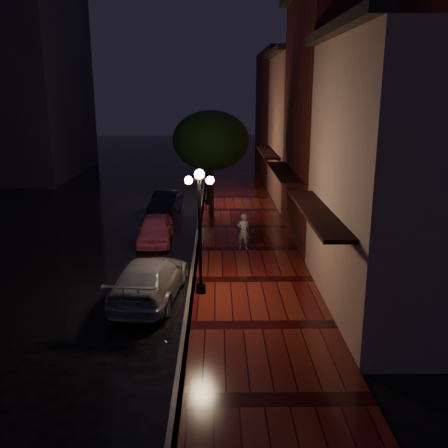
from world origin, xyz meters
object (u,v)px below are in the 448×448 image
(pink_car, at_px, (155,229))
(streetlamp_near, at_px, (200,224))
(streetlamp_far, at_px, (208,165))
(navy_car, at_px, (166,203))
(street_tree, at_px, (211,142))
(woman_with_umbrella, at_px, (244,216))
(silver_car, at_px, (150,279))
(parking_meter, at_px, (199,236))

(pink_car, bearing_deg, streetlamp_near, -71.17)
(streetlamp_far, xyz_separation_m, navy_car, (-2.39, -1.86, -1.94))
(street_tree, xyz_separation_m, woman_with_umbrella, (1.48, -6.08, -2.60))
(streetlamp_far, xyz_separation_m, silver_car, (-1.74, -14.13, -1.88))
(streetlamp_near, bearing_deg, silver_car, -175.74)
(streetlamp_near, height_order, street_tree, street_tree)
(streetlamp_near, bearing_deg, woman_with_umbrella, 70.54)
(streetlamp_near, bearing_deg, pink_car, 109.78)
(street_tree, height_order, parking_meter, street_tree)
(streetlamp_far, relative_size, silver_car, 0.87)
(streetlamp_far, height_order, parking_meter, streetlamp_far)
(silver_car, bearing_deg, pink_car, -78.29)
(street_tree, bearing_deg, streetlamp_near, -91.35)
(pink_car, relative_size, parking_meter, 2.99)
(navy_car, distance_m, parking_meter, 8.09)
(streetlamp_near, xyz_separation_m, street_tree, (0.26, 10.99, 1.64))
(parking_meter, bearing_deg, navy_car, 106.04)
(streetlamp_far, xyz_separation_m, parking_meter, (-0.20, -9.64, -1.68))
(streetlamp_near, relative_size, silver_car, 0.87)
(parking_meter, bearing_deg, streetlamp_near, -87.07)
(streetlamp_far, bearing_deg, street_tree, -85.09)
(street_tree, xyz_separation_m, pink_car, (-2.60, -4.49, -3.59))
(streetlamp_near, height_order, navy_car, streetlamp_near)
(street_tree, distance_m, pink_car, 6.31)
(streetlamp_far, xyz_separation_m, street_tree, (0.26, -3.01, 1.64))
(pink_car, height_order, silver_car, silver_car)
(navy_car, relative_size, woman_with_umbrella, 1.78)
(pink_car, xyz_separation_m, navy_car, (-0.06, 5.64, 0.01))
(streetlamp_near, xyz_separation_m, streetlamp_far, (0.00, 14.00, 0.00))
(streetlamp_near, height_order, woman_with_umbrella, streetlamp_near)
(streetlamp_near, xyz_separation_m, woman_with_umbrella, (1.73, 4.91, -0.95))
(pink_car, bearing_deg, streetlamp_far, 71.74)
(streetlamp_near, relative_size, navy_car, 1.07)
(street_tree, xyz_separation_m, navy_car, (-2.65, 1.15, -3.58))
(woman_with_umbrella, height_order, parking_meter, woman_with_umbrella)
(streetlamp_near, relative_size, woman_with_umbrella, 1.90)
(streetlamp_near, height_order, streetlamp_far, same)
(streetlamp_near, distance_m, parking_meter, 4.68)
(streetlamp_far, distance_m, silver_car, 14.36)
(navy_car, height_order, parking_meter, parking_meter)
(silver_car, distance_m, parking_meter, 4.75)
(parking_meter, bearing_deg, silver_car, -108.59)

